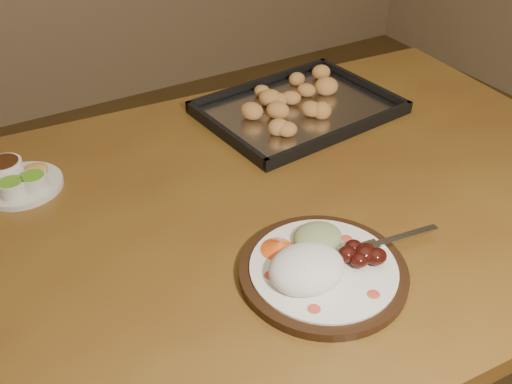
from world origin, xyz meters
TOP-DOWN VIEW (x-y plane):
  - dining_table at (-0.17, 0.01)m, footprint 1.56×1.00m
  - dinner_plate at (-0.15, -0.20)m, footprint 0.34×0.26m
  - condiment_saucer at (-0.50, 0.27)m, footprint 0.15×0.15m
  - baking_tray at (0.11, 0.25)m, footprint 0.44×0.34m

SIDE VIEW (x-z plane):
  - dining_table at x=-0.17m, z-range 0.28..1.03m
  - baking_tray at x=0.11m, z-range 0.74..0.79m
  - condiment_saucer at x=-0.50m, z-range 0.74..0.79m
  - dinner_plate at x=-0.15m, z-range 0.74..0.80m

